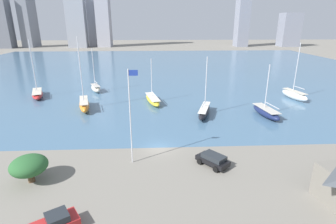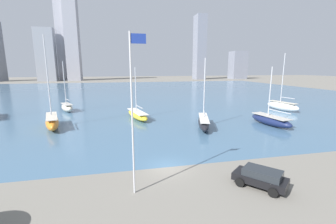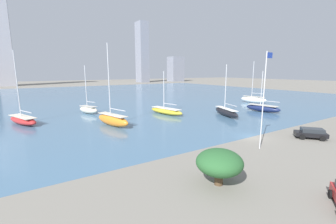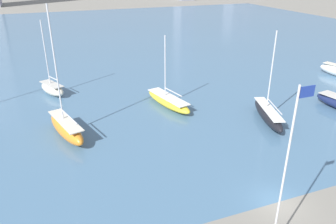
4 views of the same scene
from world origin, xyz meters
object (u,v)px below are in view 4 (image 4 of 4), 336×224
flag_pole (286,171)px  sailboat_cream (52,88)px  sailboat_black (268,114)px  sailboat_orange (66,128)px  sailboat_yellow (168,101)px

flag_pole → sailboat_cream: size_ratio=1.09×
sailboat_black → flag_pole: bearing=-107.5°
flag_pole → sailboat_orange: size_ratio=0.83×
flag_pole → sailboat_black: 23.00m
sailboat_orange → sailboat_black: sailboat_orange is taller
sailboat_yellow → sailboat_cream: size_ratio=0.90×
flag_pole → sailboat_yellow: flag_pole is taller
flag_pole → sailboat_orange: (-12.17, 23.06, -5.62)m
sailboat_cream → sailboat_orange: (0.78, -15.30, 0.17)m
sailboat_yellow → sailboat_black: 14.02m
sailboat_yellow → sailboat_orange: sailboat_orange is taller
flag_pole → sailboat_cream: 40.91m
sailboat_orange → sailboat_black: size_ratio=1.31×
sailboat_black → sailboat_cream: bearing=160.1°
sailboat_yellow → sailboat_orange: size_ratio=0.68×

